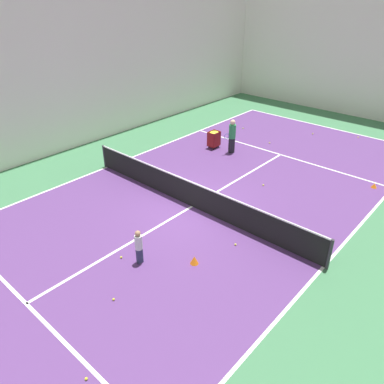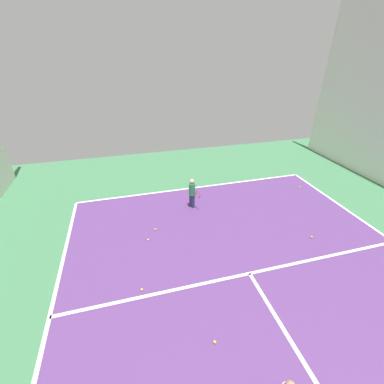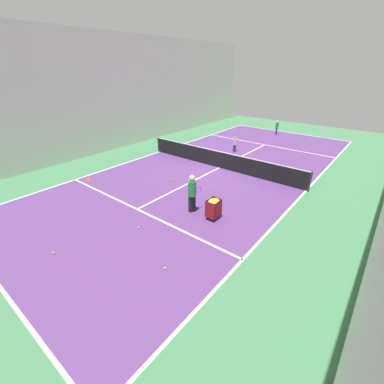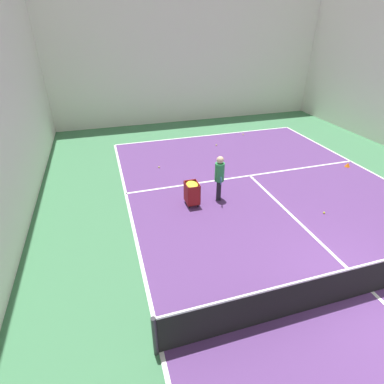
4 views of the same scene
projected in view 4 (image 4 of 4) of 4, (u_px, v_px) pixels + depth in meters
ground_plane at (372, 292)px, 7.46m from camera, size 35.05×35.05×0.00m
court_playing_area at (372, 292)px, 7.46m from camera, size 10.71×24.53×0.00m
line_baseline_far at (208, 135)px, 17.64m from camera, size 10.71×0.10×0.00m
line_sideline_left at (161, 352)px, 6.10m from camera, size 0.10×24.53×0.00m
line_service_far at (250, 176)px, 13.06m from camera, size 10.71×0.10×0.00m
line_centre_service at (372, 292)px, 7.46m from camera, size 0.10×13.49×0.00m
hall_enclosure_far at (191, 56)px, 18.44m from camera, size 17.23×0.15×7.94m
tennis_net at (379, 276)px, 7.18m from camera, size 11.01×0.10×1.08m
coach_at_net at (219, 175)px, 10.86m from camera, size 0.45×0.71×1.74m
ball_cart at (192, 190)px, 10.69m from camera, size 0.47×0.58×0.90m
training_cone_0 at (348, 165)px, 13.81m from camera, size 0.24×0.24×0.20m
tennis_ball_0 at (159, 167)px, 13.73m from camera, size 0.07×0.07×0.07m
tennis_ball_2 at (216, 145)px, 16.19m from camera, size 0.07×0.07×0.07m
tennis_ball_5 at (216, 169)px, 13.52m from camera, size 0.07×0.07×0.07m
tennis_ball_8 at (243, 134)px, 17.70m from camera, size 0.07×0.07×0.07m
tennis_ball_9 at (324, 213)px, 10.47m from camera, size 0.07×0.07×0.07m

